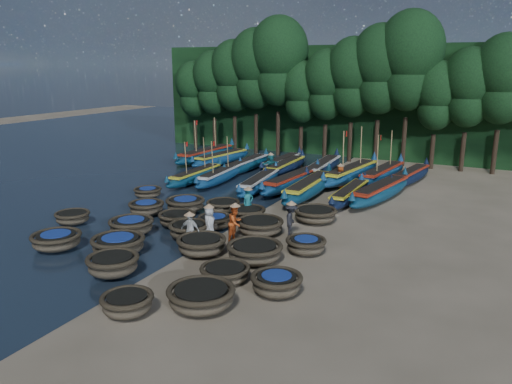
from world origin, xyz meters
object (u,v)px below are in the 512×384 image
at_px(coracle_19, 306,245).
at_px(fisherman_4, 190,229).
at_px(fisherman_0, 209,222).
at_px(fisherman_5, 271,165).
at_px(coracle_7, 113,264).
at_px(fisherman_1, 248,201).
at_px(coracle_18, 260,226).
at_px(long_boat_10, 222,158).
at_px(coracle_4, 201,296).
at_px(coracle_10, 73,217).
at_px(long_boat_8, 381,191).
at_px(coracle_9, 277,283).
at_px(fisherman_2, 235,222).
at_px(coracle_14, 255,251).
at_px(coracle_15, 146,207).
at_px(long_boat_14, 323,167).
at_px(coracle_8, 225,273).
at_px(long_boat_5, 292,181).
at_px(coracle_23, 247,213).
at_px(long_boat_9, 206,154).
at_px(fisherman_6, 340,176).
at_px(long_boat_11, 247,164).
at_px(long_boat_16, 382,174).
at_px(coracle_22, 223,206).
at_px(long_boat_4, 259,183).
at_px(long_boat_15, 351,173).
at_px(coracle_11, 131,225).
at_px(long_boat_6, 309,187).
at_px(long_boat_2, 196,175).
at_px(long_boat_3, 220,175).
at_px(coracle_13, 201,245).
at_px(coracle_16, 177,219).
at_px(fisherman_3, 291,220).
at_px(coracle_12, 189,230).
at_px(coracle_17, 215,221).
at_px(coracle_24, 315,214).
at_px(long_boat_17, 410,176).
at_px(coracle_3, 127,303).
at_px(long_boat_7, 350,194).

bearing_deg(coracle_19, fisherman_4, -162.80).
xyz_separation_m(fisherman_0, fisherman_5, (-3.46, 14.30, -0.02)).
distance_m(coracle_7, fisherman_1, 9.54).
height_order(coracle_18, long_boat_10, long_boat_10).
height_order(coracle_4, coracle_10, coracle_4).
height_order(coracle_19, long_boat_8, long_boat_8).
xyz_separation_m(coracle_9, fisherman_2, (-4.21, 4.43, 0.49)).
bearing_deg(coracle_10, coracle_14, -1.58).
xyz_separation_m(coracle_15, long_boat_14, (5.33, 14.70, 0.13)).
xyz_separation_m(coracle_8, coracle_18, (-1.30, 5.71, 0.07)).
bearing_deg(long_boat_8, fisherman_5, 171.08).
bearing_deg(coracle_4, long_boat_14, 98.86).
relative_size(long_boat_5, fisherman_1, 4.48).
relative_size(coracle_23, long_boat_9, 0.23).
distance_m(coracle_4, coracle_8, 2.33).
bearing_deg(fisherman_6, coracle_8, 151.16).
height_order(coracle_23, long_boat_11, long_boat_11).
distance_m(long_boat_16, fisherman_5, 8.30).
xyz_separation_m(coracle_7, coracle_19, (6.10, 5.76, -0.06)).
xyz_separation_m(coracle_22, long_boat_4, (-0.55, 5.74, 0.11)).
distance_m(long_boat_15, fisherman_6, 2.23).
relative_size(coracle_11, coracle_15, 0.93).
distance_m(coracle_11, fisherman_5, 15.34).
height_order(long_boat_6, long_boat_14, long_boat_6).
relative_size(long_boat_2, long_boat_3, 0.99).
height_order(coracle_13, coracle_16, coracle_13).
distance_m(long_boat_5, fisherman_4, 12.46).
distance_m(coracle_10, fisherman_3, 11.76).
height_order(long_boat_9, fisherman_4, long_boat_9).
bearing_deg(coracle_18, long_boat_5, 103.16).
relative_size(coracle_16, long_boat_14, 0.26).
xyz_separation_m(coracle_22, fisherman_6, (4.16, 8.82, 0.46)).
bearing_deg(long_boat_14, coracle_11, -105.42).
relative_size(coracle_18, long_boat_14, 0.32).
bearing_deg(fisherman_6, long_boat_9, 41.74).
bearing_deg(fisherman_4, coracle_12, 121.99).
height_order(coracle_13, fisherman_5, fisherman_5).
height_order(coracle_17, fisherman_5, fisherman_5).
bearing_deg(coracle_8, long_boat_2, 127.26).
bearing_deg(long_boat_15, coracle_24, -75.97).
xyz_separation_m(coracle_4, coracle_10, (-11.36, 4.95, -0.07)).
bearing_deg(long_boat_6, long_boat_17, 51.98).
xyz_separation_m(coracle_13, coracle_14, (2.53, 0.30, 0.01)).
xyz_separation_m(coracle_3, long_boat_16, (3.11, 23.97, 0.15)).
bearing_deg(coracle_17, fisherman_2, -32.65).
bearing_deg(fisherman_4, coracle_22, 98.90).
relative_size(long_boat_7, long_boat_15, 0.80).
height_order(coracle_7, long_boat_16, long_boat_16).
relative_size(long_boat_7, long_boat_17, 0.96).
relative_size(coracle_3, fisherman_5, 1.11).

